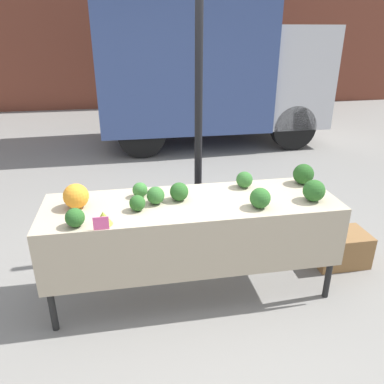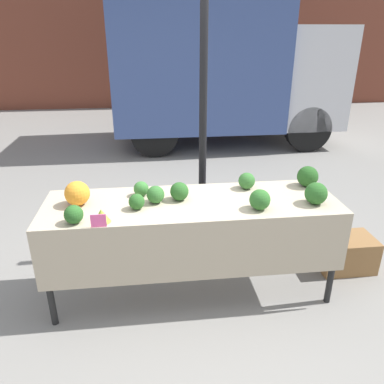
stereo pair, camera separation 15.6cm
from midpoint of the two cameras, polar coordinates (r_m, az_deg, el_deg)
ground_plane at (r=3.36m, az=1.37°, el=-14.57°), size 40.00×40.00×0.00m
tent_pole at (r=3.46m, az=2.96°, el=8.40°), size 0.07×0.07×2.35m
parked_truck at (r=7.44m, az=4.70°, el=18.98°), size 4.19×2.03×2.86m
market_table at (r=2.91m, az=1.68°, el=-3.93°), size 2.30×0.70×0.84m
orange_cauliflower at (r=2.93m, az=-15.64°, el=-0.22°), size 0.19×0.19×0.19m
romanesco_head at (r=2.65m, az=-12.00°, el=-3.57°), size 0.12×0.12×0.10m
broccoli_head_0 at (r=2.67m, az=-16.01°, el=-3.33°), size 0.13×0.13×0.13m
broccoli_head_1 at (r=2.92m, az=-0.41°, el=0.08°), size 0.15×0.15×0.15m
broccoli_head_2 at (r=2.79m, az=-6.86°, el=-1.50°), size 0.12×0.12×0.12m
broccoli_head_3 at (r=2.82m, az=11.87°, el=-1.17°), size 0.16×0.16×0.16m
broccoli_head_4 at (r=2.88m, az=-4.04°, el=-0.41°), size 0.14×0.14×0.14m
broccoli_head_5 at (r=3.35m, az=18.49°, el=2.25°), size 0.18×0.18×0.18m
broccoli_head_6 at (r=3.01m, az=-6.30°, el=0.48°), size 0.12×0.12×0.12m
broccoli_head_7 at (r=3.02m, az=19.79°, el=-0.23°), size 0.17×0.17×0.17m
broccoli_head_8 at (r=3.18m, az=9.73°, el=1.68°), size 0.14×0.14×0.14m
price_sign at (r=2.59m, az=-12.40°, el=-4.32°), size 0.10×0.01×0.09m
produce_crate at (r=3.85m, az=23.43°, el=-8.48°), size 0.50×0.35×0.32m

